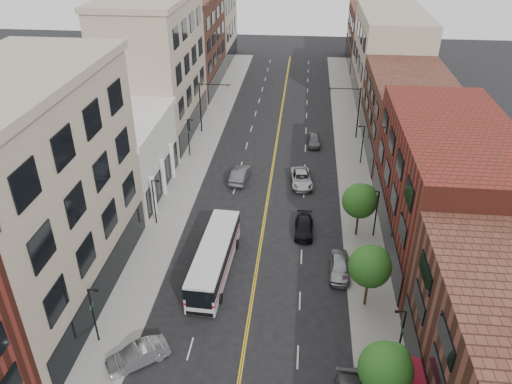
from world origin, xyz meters
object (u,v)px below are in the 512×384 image
(city_bus, at_px, (214,257))
(car_lane_a, at_px, (304,227))
(car_angle_b, at_px, (138,355))
(car_parked_far, at_px, (340,267))
(car_lane_b, at_px, (301,179))
(car_lane_behind, at_px, (240,174))
(car_lane_c, at_px, (314,140))

(city_bus, distance_m, car_lane_a, 10.56)
(car_angle_b, relative_size, car_parked_far, 0.99)
(city_bus, height_order, car_lane_b, city_bus)
(city_bus, bearing_deg, car_parked_far, 7.04)
(car_angle_b, distance_m, car_parked_far, 18.73)
(car_lane_a, xyz_separation_m, car_lane_b, (-0.49, 10.00, 0.08))
(car_parked_far, relative_size, car_lane_behind, 0.92)
(car_angle_b, relative_size, car_lane_behind, 0.90)
(car_lane_b, bearing_deg, car_lane_a, -93.92)
(car_lane_behind, height_order, car_lane_a, car_lane_behind)
(city_bus, relative_size, car_lane_a, 2.61)
(car_lane_a, distance_m, car_lane_c, 21.20)
(city_bus, relative_size, car_lane_behind, 2.37)
(car_angle_b, xyz_separation_m, car_lane_b, (11.05, 27.63, 0.00))
(city_bus, relative_size, car_lane_c, 2.75)
(car_lane_b, relative_size, car_lane_c, 1.24)
(car_parked_far, xyz_separation_m, car_lane_a, (-3.26, 6.16, -0.12))
(car_lane_behind, distance_m, car_lane_c, 14.07)
(car_parked_far, distance_m, car_lane_c, 27.44)
(car_parked_far, distance_m, car_lane_b, 16.59)
(car_angle_b, bearing_deg, car_parked_far, 90.53)
(city_bus, bearing_deg, car_lane_c, 75.20)
(city_bus, distance_m, car_lane_c, 29.57)
(city_bus, xyz_separation_m, car_lane_behind, (0.05, 17.19, -0.92))
(car_angle_b, bearing_deg, city_bus, 123.27)
(city_bus, xyz_separation_m, car_lane_a, (7.79, 7.05, -1.08))
(car_parked_far, distance_m, car_lane_behind, 19.67)
(car_lane_a, height_order, car_lane_b, car_lane_b)
(car_lane_b, bearing_deg, car_parked_far, -83.64)
(car_angle_b, xyz_separation_m, car_lane_behind, (3.79, 27.77, 0.08))
(city_bus, relative_size, car_lane_b, 2.22)
(car_angle_b, relative_size, car_lane_c, 1.05)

